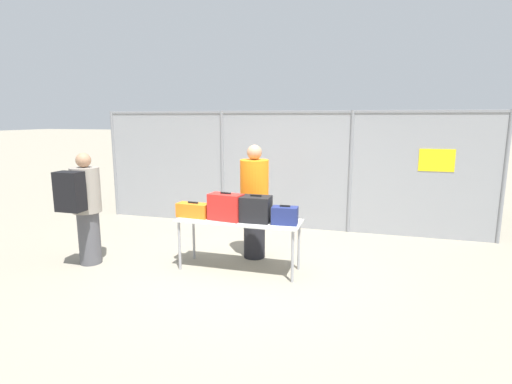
{
  "coord_description": "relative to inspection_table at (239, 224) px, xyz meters",
  "views": [
    {
      "loc": [
        1.65,
        -5.17,
        2.19
      ],
      "look_at": [
        -0.03,
        0.67,
        1.05
      ],
      "focal_mm": 28.0,
      "sensor_mm": 36.0,
      "label": 1
    }
  ],
  "objects": [
    {
      "name": "suitcase_navy",
      "position": [
        0.68,
        -0.05,
        0.19
      ],
      "size": [
        0.36,
        0.22,
        0.27
      ],
      "color": "navy",
      "rests_on": "inspection_table"
    },
    {
      "name": "traveler_hooded",
      "position": [
        -2.26,
        -0.44,
        0.25
      ],
      "size": [
        0.42,
        0.65,
        1.69
      ],
      "rotation": [
        0.0,
        0.0,
        0.05
      ],
      "color": "#4C4C51",
      "rests_on": "ground_plane"
    },
    {
      "name": "suitcase_red",
      "position": [
        -0.18,
        -0.05,
        0.26
      ],
      "size": [
        0.51,
        0.31,
        0.4
      ],
      "color": "red",
      "rests_on": "inspection_table"
    },
    {
      "name": "ground_plane",
      "position": [
        0.11,
        -0.07,
        -0.68
      ],
      "size": [
        120.0,
        120.0,
        0.0
      ],
      "primitive_type": "plane",
      "color": "gray"
    },
    {
      "name": "suitcase_black",
      "position": [
        0.26,
        -0.01,
        0.25
      ],
      "size": [
        0.42,
        0.32,
        0.38
      ],
      "color": "black",
      "rests_on": "inspection_table"
    },
    {
      "name": "utility_trailer",
      "position": [
        2.39,
        4.94,
        -0.27
      ],
      "size": [
        4.4,
        2.29,
        0.69
      ],
      "color": "#4C6B47",
      "rests_on": "ground_plane"
    },
    {
      "name": "inspection_table",
      "position": [
        0.0,
        0.0,
        0.0
      ],
      "size": [
        1.78,
        0.61,
        0.75
      ],
      "color": "silver",
      "rests_on": "ground_plane"
    },
    {
      "name": "fence_section",
      "position": [
        0.13,
        2.45,
        0.53
      ],
      "size": [
        7.83,
        0.07,
        2.32
      ],
      "color": "gray",
      "rests_on": "ground_plane"
    },
    {
      "name": "suitcase_orange",
      "position": [
        -0.7,
        -0.03,
        0.17
      ],
      "size": [
        0.49,
        0.24,
        0.23
      ],
      "color": "orange",
      "rests_on": "inspection_table"
    },
    {
      "name": "security_worker_near",
      "position": [
        0.06,
        0.58,
        0.24
      ],
      "size": [
        0.44,
        0.44,
        1.78
      ],
      "rotation": [
        0.0,
        0.0,
        2.95
      ],
      "color": "black",
      "rests_on": "ground_plane"
    }
  ]
}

